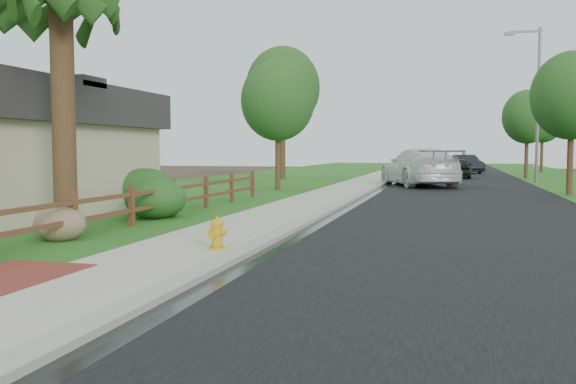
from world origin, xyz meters
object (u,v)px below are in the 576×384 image
(fire_hydrant, at_px, (217,234))
(streetlight, at_px, (535,96))
(dark_car_mid, at_px, (459,168))
(white_suv, at_px, (419,167))
(ranch_fence, at_px, (154,200))

(fire_hydrant, xyz_separation_m, streetlight, (8.82, 27.15, 4.66))
(fire_hydrant, relative_size, dark_car_mid, 0.15)
(fire_hydrant, relative_size, streetlight, 0.07)
(white_suv, bearing_deg, ranch_fence, 50.91)
(ranch_fence, xyz_separation_m, streetlight, (12.32, 22.89, 4.43))
(ranch_fence, bearing_deg, streetlight, 61.71)
(ranch_fence, distance_m, fire_hydrant, 5.52)
(white_suv, distance_m, dark_car_mid, 10.21)
(fire_hydrant, bearing_deg, dark_car_mid, 81.83)
(streetlight, bearing_deg, fire_hydrant, -108.00)
(streetlight, bearing_deg, dark_car_mid, 125.75)
(fire_hydrant, xyz_separation_m, dark_car_mid, (4.71, 32.85, 0.33))
(ranch_fence, bearing_deg, dark_car_mid, 73.97)
(streetlight, bearing_deg, ranch_fence, -118.29)
(ranch_fence, distance_m, white_suv, 19.58)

